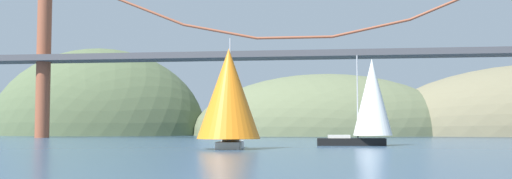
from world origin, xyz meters
TOP-DOWN VIEW (x-y plane):
  - headland_center at (5.00, 135.00)m, footprint 68.03×44.00m
  - headland_left at (-55.00, 135.00)m, footprint 57.98×44.00m
  - suspension_bridge at (0.00, 95.00)m, footprint 136.58×6.00m
  - sailboat_orange_sail at (-2.42, 37.33)m, footprint 6.45×9.99m
  - sailboat_white_mainsail at (11.37, 49.79)m, footprint 8.48×4.61m

SIDE VIEW (x-z plane):
  - headland_center at x=5.00m, z-range -15.58..15.58m
  - headland_left at x=-55.00m, z-range -23.11..23.11m
  - sailboat_orange_sail at x=-2.42m, z-range -0.35..10.29m
  - sailboat_white_mainsail at x=11.37m, z-range -0.02..10.03m
  - suspension_bridge at x=0.00m, z-range -1.60..35.30m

